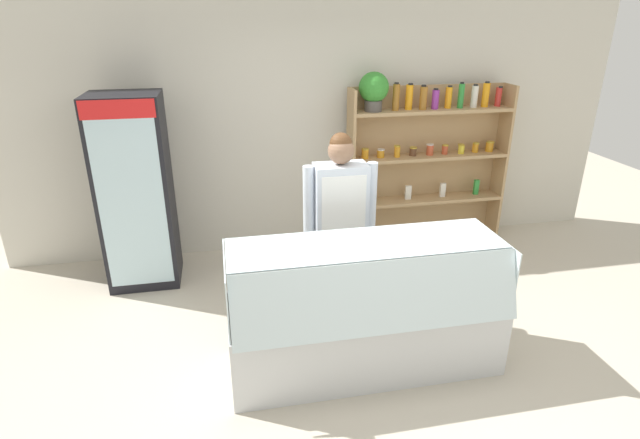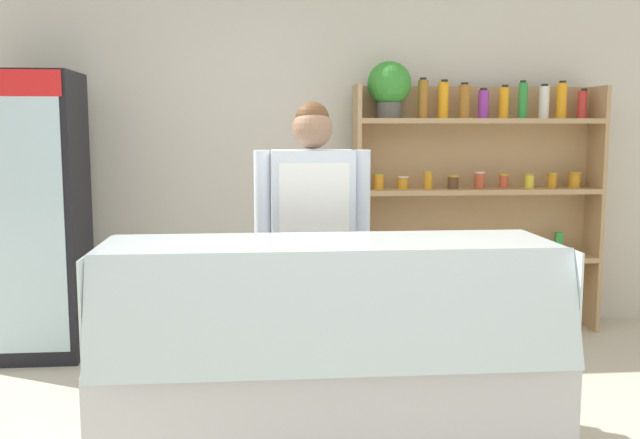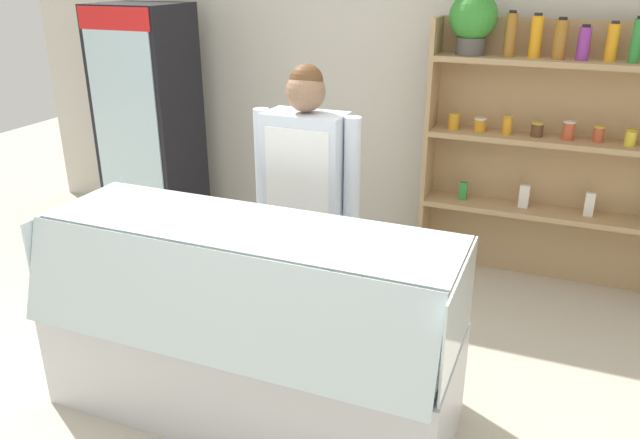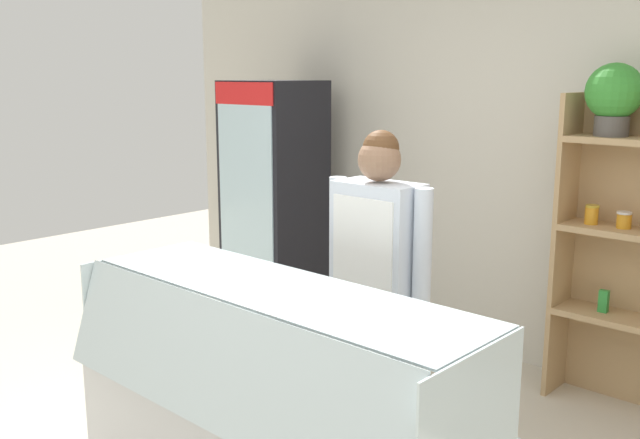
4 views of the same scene
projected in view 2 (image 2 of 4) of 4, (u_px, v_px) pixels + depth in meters
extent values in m
cube|color=beige|center=(315.00, 148.00, 5.34)|extent=(6.80, 0.10, 2.70)
cube|color=black|center=(31.00, 216.00, 4.65)|extent=(0.65, 0.57, 1.86)
cube|color=silver|center=(16.00, 222.00, 4.36)|extent=(0.57, 0.01, 1.66)
cube|color=red|center=(8.00, 83.00, 4.25)|extent=(0.61, 0.01, 0.16)
cylinder|color=#2D8C38|center=(25.00, 313.00, 4.50)|extent=(0.06, 0.06, 0.17)
cylinder|color=#9E6623|center=(54.00, 312.00, 4.52)|extent=(0.06, 0.06, 0.19)
cylinder|color=silver|center=(9.00, 235.00, 4.43)|extent=(0.06, 0.06, 0.21)
cylinder|color=red|center=(32.00, 239.00, 4.45)|extent=(0.06, 0.06, 0.14)
cylinder|color=purple|center=(54.00, 235.00, 4.46)|extent=(0.06, 0.06, 0.20)
cylinder|color=#9E6623|center=(5.00, 157.00, 4.37)|extent=(0.05, 0.05, 0.20)
cylinder|color=purple|center=(28.00, 158.00, 4.38)|extent=(0.07, 0.07, 0.19)
cylinder|color=#2D8C38|center=(50.00, 159.00, 4.40)|extent=(0.06, 0.06, 0.18)
cube|color=tan|center=(472.00, 209.00, 5.33)|extent=(1.81, 0.02, 1.80)
cube|color=tan|center=(356.00, 212.00, 5.12)|extent=(0.03, 0.28, 1.80)
cube|color=tan|center=(594.00, 209.00, 5.28)|extent=(0.03, 0.28, 1.80)
cube|color=tan|center=(476.00, 259.00, 5.24)|extent=(1.75, 0.28, 0.04)
cube|color=tan|center=(478.00, 191.00, 5.18)|extent=(1.75, 0.28, 0.04)
cube|color=tan|center=(480.00, 121.00, 5.11)|extent=(1.75, 0.28, 0.04)
cylinder|color=#4C4742|center=(389.00, 110.00, 5.05)|extent=(0.19, 0.19, 0.11)
sphere|color=#338A2D|center=(389.00, 83.00, 5.02)|extent=(0.31, 0.31, 0.31)
cylinder|color=#9E6623|center=(423.00, 99.00, 5.05)|extent=(0.07, 0.07, 0.27)
cylinder|color=black|center=(423.00, 79.00, 5.04)|extent=(0.05, 0.05, 0.02)
cylinder|color=orange|center=(443.00, 100.00, 5.09)|extent=(0.08, 0.08, 0.26)
cylinder|color=black|center=(445.00, 81.00, 5.05)|extent=(0.05, 0.05, 0.02)
cylinder|color=#9E6623|center=(465.00, 102.00, 5.07)|extent=(0.08, 0.08, 0.24)
cylinder|color=black|center=(465.00, 84.00, 5.07)|extent=(0.05, 0.05, 0.02)
cylinder|color=purple|center=(483.00, 104.00, 5.09)|extent=(0.08, 0.08, 0.20)
cylinder|color=black|center=(484.00, 89.00, 5.09)|extent=(0.05, 0.05, 0.02)
cylinder|color=orange|center=(504.00, 103.00, 5.13)|extent=(0.07, 0.07, 0.22)
cylinder|color=black|center=(505.00, 86.00, 5.10)|extent=(0.05, 0.05, 0.02)
cylinder|color=#2D8C38|center=(523.00, 101.00, 5.12)|extent=(0.06, 0.06, 0.25)
cylinder|color=black|center=(523.00, 82.00, 5.11)|extent=(0.04, 0.04, 0.02)
cylinder|color=silver|center=(544.00, 102.00, 5.14)|extent=(0.07, 0.07, 0.23)
cylinder|color=black|center=(545.00, 85.00, 5.12)|extent=(0.05, 0.05, 0.02)
cylinder|color=orange|center=(562.00, 101.00, 5.16)|extent=(0.08, 0.08, 0.25)
cylinder|color=black|center=(563.00, 82.00, 5.13)|extent=(0.05, 0.05, 0.02)
cylinder|color=red|center=(582.00, 105.00, 5.19)|extent=(0.07, 0.07, 0.20)
cylinder|color=black|center=(584.00, 90.00, 5.15)|extent=(0.04, 0.04, 0.02)
cylinder|color=orange|center=(379.00, 183.00, 5.10)|extent=(0.08, 0.08, 0.10)
cylinder|color=gold|center=(379.00, 175.00, 5.10)|extent=(0.08, 0.08, 0.01)
cylinder|color=orange|center=(403.00, 183.00, 5.13)|extent=(0.08, 0.08, 0.08)
cylinder|color=silver|center=(403.00, 177.00, 5.12)|extent=(0.08, 0.08, 0.01)
cylinder|color=orange|center=(428.00, 181.00, 5.12)|extent=(0.06, 0.06, 0.11)
cylinder|color=gold|center=(428.00, 172.00, 5.13)|extent=(0.07, 0.07, 0.01)
cylinder|color=brown|center=(453.00, 183.00, 5.16)|extent=(0.08, 0.08, 0.08)
cylinder|color=gold|center=(454.00, 176.00, 5.15)|extent=(0.08, 0.08, 0.01)
cylinder|color=#BF4C2D|center=(480.00, 181.00, 5.16)|extent=(0.08, 0.08, 0.11)
cylinder|color=silver|center=(480.00, 173.00, 5.16)|extent=(0.08, 0.08, 0.01)
cylinder|color=#BF4C2D|center=(503.00, 182.00, 5.19)|extent=(0.07, 0.07, 0.09)
cylinder|color=gold|center=(504.00, 175.00, 5.18)|extent=(0.07, 0.07, 0.01)
cylinder|color=yellow|center=(529.00, 182.00, 5.19)|extent=(0.07, 0.07, 0.09)
cylinder|color=gold|center=(529.00, 175.00, 5.20)|extent=(0.07, 0.07, 0.01)
cylinder|color=orange|center=(552.00, 181.00, 5.23)|extent=(0.07, 0.07, 0.10)
cylinder|color=gold|center=(553.00, 174.00, 5.21)|extent=(0.07, 0.07, 0.01)
cylinder|color=orange|center=(575.00, 181.00, 5.25)|extent=(0.09, 0.09, 0.10)
cylinder|color=gold|center=(576.00, 173.00, 5.23)|extent=(0.09, 0.09, 0.01)
cube|color=#2D8C38|center=(392.00, 249.00, 5.18)|extent=(0.05, 0.04, 0.13)
cube|color=silver|center=(448.00, 246.00, 5.21)|extent=(0.07, 0.04, 0.16)
cube|color=silver|center=(504.00, 246.00, 5.25)|extent=(0.06, 0.04, 0.16)
cube|color=#2D8C38|center=(559.00, 244.00, 5.28)|extent=(0.05, 0.04, 0.17)
cube|color=silver|center=(329.00, 403.00, 3.19)|extent=(2.00, 0.70, 0.55)
cube|color=white|center=(330.00, 340.00, 3.15)|extent=(1.94, 0.64, 0.03)
cube|color=silver|center=(338.00, 314.00, 2.80)|extent=(1.96, 0.16, 0.47)
cube|color=silver|center=(329.00, 242.00, 3.15)|extent=(1.96, 0.54, 0.01)
cube|color=silver|center=(99.00, 299.00, 3.04)|extent=(0.01, 0.66, 0.45)
cube|color=silver|center=(548.00, 290.00, 3.21)|extent=(0.01, 0.66, 0.45)
cube|color=tan|center=(159.00, 330.00, 3.16)|extent=(0.16, 0.14, 0.05)
cube|color=white|center=(152.00, 344.00, 2.96)|extent=(0.05, 0.03, 0.02)
cube|color=beige|center=(244.00, 328.00, 3.20)|extent=(0.17, 0.13, 0.04)
cube|color=white|center=(244.00, 341.00, 2.99)|extent=(0.05, 0.03, 0.02)
cube|color=tan|center=(328.00, 326.00, 3.23)|extent=(0.16, 0.14, 0.05)
cube|color=white|center=(333.00, 339.00, 3.02)|extent=(0.05, 0.03, 0.02)
cube|color=tan|center=(409.00, 324.00, 3.26)|extent=(0.16, 0.11, 0.04)
cube|color=white|center=(420.00, 337.00, 3.06)|extent=(0.05, 0.03, 0.02)
cube|color=tan|center=(489.00, 321.00, 3.30)|extent=(0.16, 0.11, 0.06)
cube|color=white|center=(505.00, 335.00, 3.09)|extent=(0.05, 0.03, 0.02)
cylinder|color=tan|center=(136.00, 332.00, 2.97)|extent=(0.18, 0.17, 0.14)
cylinder|color=#C1706B|center=(190.00, 333.00, 2.99)|extent=(0.15, 0.13, 0.12)
cylinder|color=white|center=(446.00, 318.00, 3.10)|extent=(0.07, 0.07, 0.19)
cylinder|color=white|center=(468.00, 315.00, 3.11)|extent=(0.07, 0.07, 0.21)
cylinder|color=#2D2D38|center=(295.00, 334.00, 3.91)|extent=(0.13, 0.13, 0.76)
cylinder|color=#2D2D38|center=(330.00, 333.00, 3.93)|extent=(0.13, 0.13, 0.76)
cube|color=silver|center=(313.00, 208.00, 3.83)|extent=(0.44, 0.24, 0.63)
cube|color=white|center=(314.00, 274.00, 3.75)|extent=(0.37, 0.01, 1.17)
cylinder|color=silver|center=(262.00, 203.00, 3.80)|extent=(0.09, 0.09, 0.56)
cylinder|color=silver|center=(362.00, 202.00, 3.85)|extent=(0.09, 0.09, 0.56)
sphere|color=#8C664C|center=(312.00, 129.00, 3.78)|extent=(0.21, 0.21, 0.21)
sphere|color=brown|center=(312.00, 119.00, 3.78)|extent=(0.18, 0.18, 0.18)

